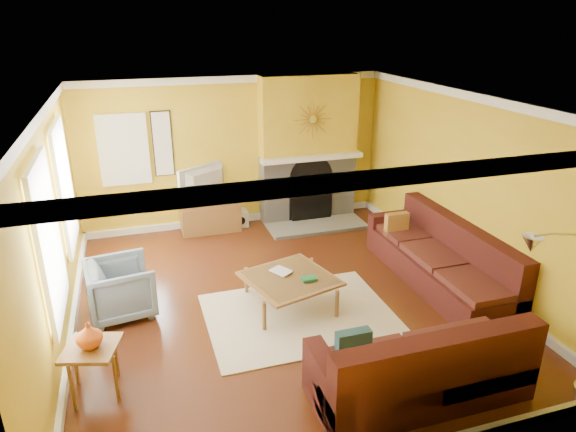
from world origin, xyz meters
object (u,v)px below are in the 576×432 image
object	(u,v)px
side_table	(95,370)
armchair	(121,288)
sectional_sofa	(389,282)
media_console	(210,216)
arc_lamp	(569,323)
coffee_table	(290,291)

from	to	relation	value
side_table	armchair	bearing A→B (deg)	79.42
sectional_sofa	side_table	distance (m)	3.64
sectional_sofa	side_table	world-z (taller)	sectional_sofa
media_console	armchair	size ratio (longest dim) A/B	1.28
sectional_sofa	arc_lamp	xyz separation A→B (m)	(0.77, -2.05, 0.51)
coffee_table	sectional_sofa	bearing A→B (deg)	-26.03
media_console	side_table	distance (m)	4.36
coffee_table	media_console	distance (m)	2.96
armchair	side_table	distance (m)	1.53
sectional_sofa	media_console	xyz separation A→B (m)	(-1.75, 3.47, -0.16)
sectional_sofa	armchair	world-z (taller)	sectional_sofa
armchair	arc_lamp	size ratio (longest dim) A/B	0.42
arc_lamp	sectional_sofa	bearing A→B (deg)	110.64
sectional_sofa	armchair	distance (m)	3.47
sectional_sofa	side_table	size ratio (longest dim) A/B	6.88
sectional_sofa	side_table	bearing A→B (deg)	-172.33
media_console	arc_lamp	distance (m)	6.10
side_table	media_console	bearing A→B (deg)	64.90
media_console	side_table	bearing A→B (deg)	-115.10
coffee_table	media_console	world-z (taller)	media_console
coffee_table	arc_lamp	distance (m)	3.34
sectional_sofa	media_console	bearing A→B (deg)	116.77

